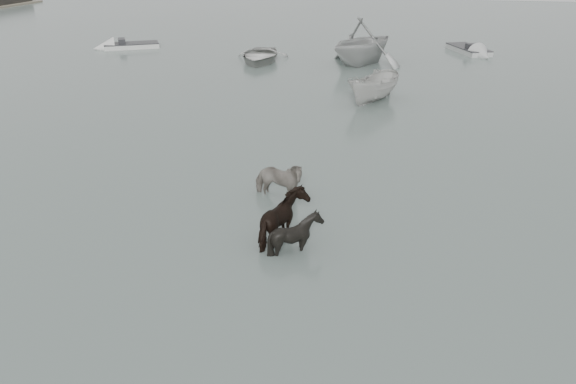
# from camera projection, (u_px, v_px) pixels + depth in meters

# --- Properties ---
(ground) EXTENTS (140.00, 140.00, 0.00)m
(ground) POSITION_uv_depth(u_px,v_px,m) (310.00, 225.00, 16.34)
(ground) COLOR #4A5851
(ground) RESTS_ON ground
(pony_pinto) EXTENTS (1.88, 1.08, 1.50)m
(pony_pinto) POSITION_uv_depth(u_px,v_px,m) (278.00, 176.00, 17.78)
(pony_pinto) COLOR black
(pony_pinto) RESTS_ON ground
(pony_dark) EXTENTS (1.74, 1.92, 1.66)m
(pony_dark) POSITION_uv_depth(u_px,v_px,m) (285.00, 212.00, 15.28)
(pony_dark) COLOR black
(pony_dark) RESTS_ON ground
(pony_black) EXTENTS (1.37, 1.25, 1.41)m
(pony_black) POSITION_uv_depth(u_px,v_px,m) (296.00, 227.00, 14.76)
(pony_black) COLOR black
(pony_black) RESTS_ON ground
(rowboat_lead) EXTENTS (4.18, 5.42, 1.04)m
(rowboat_lead) POSITION_uv_depth(u_px,v_px,m) (259.00, 54.00, 37.81)
(rowboat_lead) COLOR #AAAAA5
(rowboat_lead) RESTS_ON ground
(rowboat_trail) EXTENTS (7.39, 7.72, 3.15)m
(rowboat_trail) POSITION_uv_depth(u_px,v_px,m) (363.00, 40.00, 36.62)
(rowboat_trail) COLOR #A5A7A4
(rowboat_trail) RESTS_ON ground
(boat_small) EXTENTS (3.09, 4.45, 1.61)m
(boat_small) POSITION_uv_depth(u_px,v_px,m) (374.00, 86.00, 28.30)
(boat_small) COLOR #B4B3AF
(boat_small) RESTS_ON ground
(skiff_outer) EXTENTS (5.58, 4.27, 0.75)m
(skiff_outer) POSITION_uv_depth(u_px,v_px,m) (131.00, 43.00, 42.53)
(skiff_outer) COLOR beige
(skiff_outer) RESTS_ON ground
(skiff_mid) EXTENTS (3.92, 5.88, 0.75)m
(skiff_mid) POSITION_uv_depth(u_px,v_px,m) (469.00, 47.00, 40.98)
(skiff_mid) COLOR #A2A4A2
(skiff_mid) RESTS_ON ground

